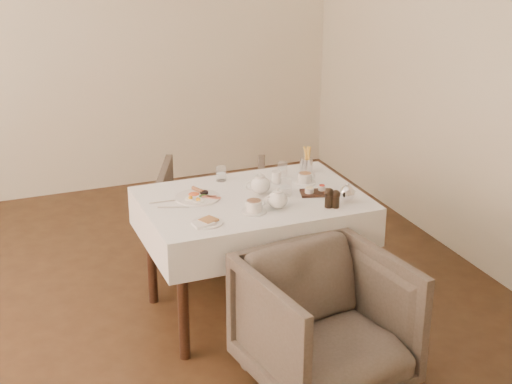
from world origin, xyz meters
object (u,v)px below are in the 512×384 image
object	(u,v)px
table	(253,216)
armchair_far	(213,213)
teapot_centre	(260,183)
armchair_near	(326,324)
breakfast_plate	(198,197)

from	to	relation	value
table	armchair_far	distance (m)	0.87
teapot_centre	table	bearing A→B (deg)	-144.99
armchair_near	teapot_centre	xyz separation A→B (m)	(-0.01, 0.87, 0.47)
armchair_far	breakfast_plate	bearing A→B (deg)	87.51
table	armchair_near	distance (m)	0.88
armchair_far	armchair_near	bearing A→B (deg)	114.16
breakfast_plate	teapot_centre	bearing A→B (deg)	-7.30
armchair_near	breakfast_plate	xyz separation A→B (m)	(-0.38, 0.94, 0.41)
table	breakfast_plate	xyz separation A→B (m)	(-0.30, 0.11, 0.13)
breakfast_plate	armchair_far	bearing A→B (deg)	68.92
table	armchair_near	world-z (taller)	table
breakfast_plate	teapot_centre	distance (m)	0.38
armchair_near	teapot_centre	distance (m)	0.99
table	armchair_near	xyz separation A→B (m)	(0.08, -0.83, -0.28)
armchair_near	armchair_far	distance (m)	1.65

